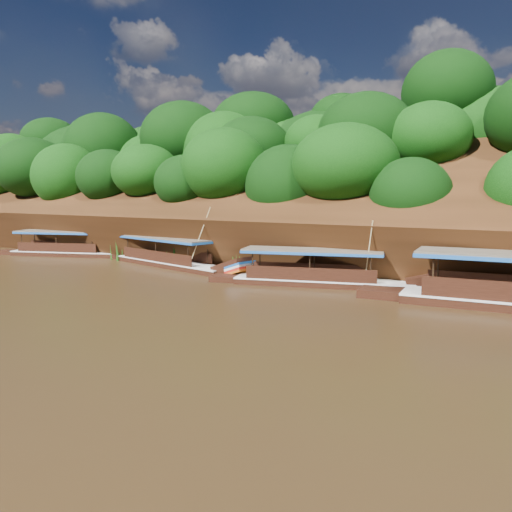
{
  "coord_description": "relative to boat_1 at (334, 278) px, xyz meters",
  "views": [
    {
      "loc": [
        12.94,
        -19.78,
        5.66
      ],
      "look_at": [
        -3.86,
        7.0,
        1.63
      ],
      "focal_mm": 35.0,
      "sensor_mm": 36.0,
      "label": 1
    }
  ],
  "objects": [
    {
      "name": "boat_1",
      "position": [
        0.0,
        0.0,
        0.0
      ],
      "size": [
        12.81,
        5.5,
        4.49
      ],
      "rotation": [
        0.0,
        0.0,
        0.3
      ],
      "color": "black",
      "rests_on": "ground"
    },
    {
      "name": "riverbank",
      "position": [
        -1.08,
        14.69,
        1.39
      ],
      "size": [
        120.0,
        30.06,
        19.4
      ],
      "color": "black",
      "rests_on": "ground"
    },
    {
      "name": "boat_3",
      "position": [
        -25.49,
        1.25,
        0.0
      ],
      "size": [
        12.41,
        6.09,
        2.67
      ],
      "rotation": [
        0.0,
        0.0,
        0.36
      ],
      "color": "black",
      "rests_on": "ground"
    },
    {
      "name": "ground",
      "position": [
        -1.07,
        -8.04,
        -0.5
      ],
      "size": [
        160.0,
        160.0,
        0.0
      ],
      "primitive_type": "plane",
      "color": "black",
      "rests_on": "ground"
    },
    {
      "name": "boat_2",
      "position": [
        -13.05,
        0.71,
        0.01
      ],
      "size": [
        14.34,
        4.69,
        5.08
      ],
      "rotation": [
        0.0,
        0.0,
        -0.21
      ],
      "color": "black",
      "rests_on": "ground"
    },
    {
      "name": "reeds",
      "position": [
        -4.3,
        1.52,
        0.43
      ],
      "size": [
        49.53,
        2.37,
        2.22
      ],
      "color": "#255F17",
      "rests_on": "ground"
    }
  ]
}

